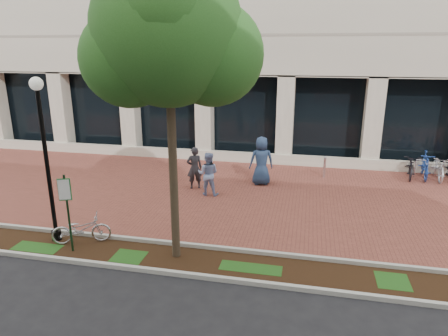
% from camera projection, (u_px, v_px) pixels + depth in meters
% --- Properties ---
extents(ground, '(120.00, 120.00, 0.00)m').
position_uv_depth(ground, '(223.00, 193.00, 15.60)').
color(ground, black).
rests_on(ground, ground).
extents(brick_plaza, '(40.00, 9.00, 0.01)m').
position_uv_depth(brick_plaza, '(223.00, 193.00, 15.60)').
color(brick_plaza, brown).
rests_on(brick_plaza, ground).
extents(planting_strip, '(40.00, 1.50, 0.01)m').
position_uv_depth(planting_strip, '(181.00, 260.00, 10.69)').
color(planting_strip, black).
rests_on(planting_strip, ground).
extents(curb_plaza_side, '(40.00, 0.12, 0.12)m').
position_uv_depth(curb_plaza_side, '(189.00, 245.00, 11.38)').
color(curb_plaza_side, '#ACADA3').
rests_on(curb_plaza_side, ground).
extents(curb_street_side, '(40.00, 0.12, 0.12)m').
position_uv_depth(curb_street_side, '(172.00, 273.00, 9.97)').
color(curb_street_side, '#ACADA3').
rests_on(curb_street_side, ground).
extents(parking_sign, '(0.34, 0.07, 2.24)m').
position_uv_depth(parking_sign, '(67.00, 203.00, 10.74)').
color(parking_sign, '#123218').
rests_on(parking_sign, ground).
extents(lamppost, '(0.36, 0.36, 4.73)m').
position_uv_depth(lamppost, '(46.00, 153.00, 11.05)').
color(lamppost, black).
rests_on(lamppost, ground).
extents(street_tree, '(4.25, 3.54, 7.60)m').
position_uv_depth(street_tree, '(171.00, 41.00, 9.31)').
color(street_tree, '#493B2A').
rests_on(street_tree, ground).
extents(locked_bicycle, '(1.76, 1.18, 0.87)m').
position_uv_depth(locked_bicycle, '(81.00, 229.00, 11.52)').
color(locked_bicycle, '#B6B5BA').
rests_on(locked_bicycle, ground).
extents(pedestrian_left, '(0.74, 0.64, 1.72)m').
position_uv_depth(pedestrian_left, '(195.00, 168.00, 15.89)').
color(pedestrian_left, '#27272C').
rests_on(pedestrian_left, ground).
extents(pedestrian_mid, '(0.83, 0.66, 1.69)m').
position_uv_depth(pedestrian_mid, '(208.00, 174.00, 15.20)').
color(pedestrian_mid, '#8498C4').
rests_on(pedestrian_mid, ground).
extents(pedestrian_right, '(1.12, 0.88, 2.01)m').
position_uv_depth(pedestrian_right, '(261.00, 161.00, 16.33)').
color(pedestrian_right, '#1E2F4B').
rests_on(pedestrian_right, ground).
extents(bollard, '(0.12, 0.12, 0.96)m').
position_uv_depth(bollard, '(325.00, 167.00, 17.36)').
color(bollard, silver).
rests_on(bollard, ground).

